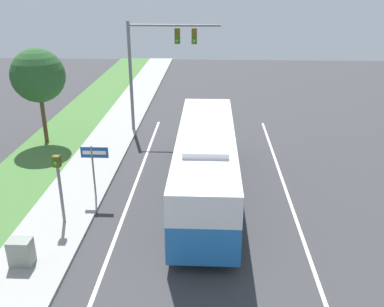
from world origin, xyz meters
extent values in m
plane|color=#38383A|center=(0.00, 0.00, 0.00)|extent=(80.00, 80.00, 0.00)
cube|color=#9E9E99|center=(-6.20, 0.00, 0.06)|extent=(2.80, 80.00, 0.12)
cube|color=silver|center=(-3.60, 0.00, 0.00)|extent=(0.14, 30.00, 0.01)
cube|color=silver|center=(3.60, 0.00, 0.00)|extent=(0.14, 30.00, 0.01)
cube|color=#236BB7|center=(-0.19, 4.25, 1.11)|extent=(2.49, 11.61, 1.43)
cube|color=white|center=(-0.19, 4.25, 2.41)|extent=(2.49, 11.61, 1.17)
cube|color=black|center=(-0.19, 4.25, 2.01)|extent=(2.53, 10.68, 0.89)
cube|color=white|center=(-0.19, 3.38, 3.12)|extent=(1.74, 4.06, 0.24)
cylinder|color=black|center=(-1.38, 7.85, 0.46)|extent=(0.28, 0.92, 0.92)
cylinder|color=black|center=(1.00, 7.85, 0.46)|extent=(0.28, 0.92, 0.92)
cylinder|color=black|center=(-1.38, 0.65, 0.46)|extent=(0.28, 0.92, 0.92)
cylinder|color=black|center=(1.00, 0.65, 0.46)|extent=(0.28, 0.92, 0.92)
cylinder|color=slate|center=(-5.05, 13.14, 3.46)|extent=(0.20, 0.20, 6.92)
cylinder|color=slate|center=(-2.27, 13.14, 6.67)|extent=(5.56, 0.14, 0.14)
cube|color=#47470F|center=(-2.08, 13.14, 6.05)|extent=(0.32, 0.28, 0.90)
sphere|color=#1ED838|center=(-2.08, 12.96, 5.80)|extent=(0.18, 0.18, 0.18)
cube|color=#47470F|center=(-1.07, 13.14, 6.05)|extent=(0.32, 0.28, 0.90)
sphere|color=#1ED838|center=(-1.07, 12.96, 5.80)|extent=(0.18, 0.18, 0.18)
cylinder|color=slate|center=(-5.87, 1.51, 1.49)|extent=(0.12, 0.12, 2.99)
cube|color=#47470F|center=(-5.87, 1.51, 2.77)|extent=(0.28, 0.24, 0.44)
sphere|color=#1ED838|center=(-5.87, 1.36, 2.77)|extent=(0.14, 0.14, 0.14)
cylinder|color=slate|center=(-5.09, 3.53, 1.31)|extent=(0.08, 0.08, 2.62)
cube|color=#19478C|center=(-4.97, 3.53, 2.33)|extent=(1.20, 0.03, 0.48)
cube|color=white|center=(-4.97, 3.51, 2.33)|extent=(1.02, 0.01, 0.17)
cube|color=gray|center=(-6.40, -1.31, 0.60)|extent=(0.77, 0.55, 0.95)
cylinder|color=brown|center=(-9.87, 10.51, 1.66)|extent=(0.24, 0.24, 3.12)
sphere|color=#285628|center=(-9.87, 10.51, 4.14)|extent=(3.06, 3.06, 3.06)
camera|label=1|loc=(-0.03, -13.26, 9.22)|focal=40.00mm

